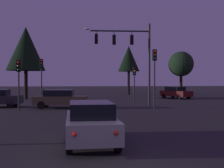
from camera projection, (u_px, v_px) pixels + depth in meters
ground_plane at (88, 102)px, 30.49m from camera, size 168.00×168.00×0.00m
traffic_signal_mast_arm at (130, 49)px, 25.93m from camera, size 6.13×0.56×7.56m
traffic_light_corner_left at (134, 77)px, 29.81m from camera, size 0.34×0.37×3.76m
traffic_light_corner_right at (19, 75)px, 21.52m from camera, size 0.32×0.36×3.85m
traffic_light_median at (155, 67)px, 22.69m from camera, size 0.35×0.38×4.80m
traffic_light_far_side at (42, 72)px, 27.66m from camera, size 0.35×0.38×4.42m
car_nearside_lane at (91, 122)px, 10.12m from camera, size 1.85×4.33×1.52m
car_crossing_right at (60, 99)px, 23.23m from camera, size 4.50×2.19×1.52m
car_far_lane at (176, 92)px, 35.57m from camera, size 3.46×4.44×1.52m
tree_behind_sign at (26, 49)px, 34.78m from camera, size 4.78×4.78×8.97m
tree_left_far at (181, 64)px, 45.50m from camera, size 4.06×4.06×7.02m
tree_center_horizon at (129, 59)px, 45.73m from camera, size 3.52×3.52×7.98m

